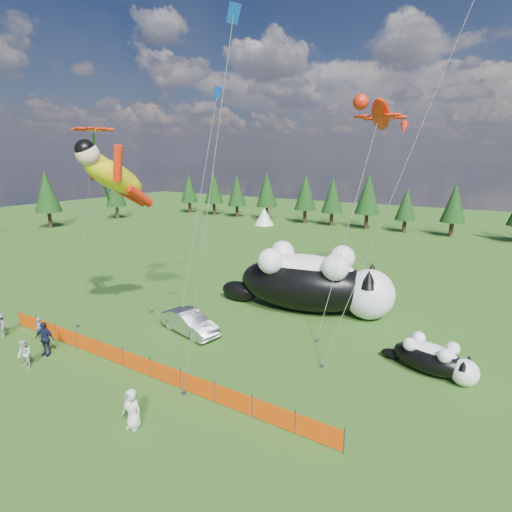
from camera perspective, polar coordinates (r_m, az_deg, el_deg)
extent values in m
plane|color=#0F3509|center=(23.95, -11.13, -12.85)|extent=(160.00, 160.00, 0.00)
cylinder|color=#262626|center=(30.46, -30.74, -7.57)|extent=(0.06, 0.06, 1.10)
cylinder|color=#262626|center=(28.78, -28.86, -8.52)|extent=(0.06, 0.06, 1.10)
cylinder|color=#262626|center=(27.14, -26.74, -9.58)|extent=(0.06, 0.06, 1.10)
cylinder|color=#262626|center=(25.55, -24.33, -10.76)|extent=(0.06, 0.06, 1.10)
cylinder|color=#262626|center=(24.02, -21.58, -12.07)|extent=(0.06, 0.06, 1.10)
cylinder|color=#262626|center=(22.57, -18.44, -13.52)|extent=(0.06, 0.06, 1.10)
cylinder|color=#262626|center=(21.21, -14.84, -15.11)|extent=(0.06, 0.06, 1.10)
cylinder|color=#262626|center=(19.96, -10.70, -16.84)|extent=(0.06, 0.06, 1.10)
cylinder|color=#262626|center=(18.83, -5.95, -18.69)|extent=(0.06, 0.06, 1.10)
cylinder|color=#262626|center=(17.86, -0.51, -20.61)|extent=(0.06, 0.06, 1.10)
cylinder|color=#262626|center=(17.07, 5.63, -22.53)|extent=(0.06, 0.06, 1.10)
cylinder|color=#262626|center=(16.49, 12.48, -24.34)|extent=(0.06, 0.06, 1.10)
cube|color=#D94204|center=(29.63, -29.82, -8.12)|extent=(2.00, 0.04, 0.90)
cube|color=#D94204|center=(27.97, -27.82, -9.13)|extent=(2.00, 0.04, 0.90)
cube|color=#D94204|center=(26.36, -25.56, -10.25)|extent=(2.00, 0.04, 0.90)
cube|color=#D94204|center=(24.80, -22.99, -11.50)|extent=(2.00, 0.04, 0.90)
cube|color=#D94204|center=(23.31, -20.05, -12.88)|extent=(2.00, 0.04, 0.90)
cube|color=#D94204|center=(21.90, -16.69, -14.41)|extent=(2.00, 0.04, 0.90)
cube|color=#D94204|center=(20.60, -12.83, -16.08)|extent=(2.00, 0.04, 0.90)
cube|color=#D94204|center=(19.40, -8.40, -17.88)|extent=(2.00, 0.04, 0.90)
cube|color=#D94204|center=(18.36, -3.32, -19.78)|extent=(2.00, 0.04, 0.90)
cube|color=#D94204|center=(17.47, 2.47, -21.71)|extent=(2.00, 0.04, 0.90)
cube|color=#D94204|center=(16.78, 8.97, -23.59)|extent=(2.00, 0.04, 0.90)
ellipsoid|color=black|center=(28.72, 6.97, -3.97)|extent=(10.24, 6.15, 3.83)
ellipsoid|color=white|center=(28.45, 7.03, -2.13)|extent=(7.70, 4.46, 2.34)
sphere|color=white|center=(28.10, 15.85, -5.28)|extent=(3.41, 3.41, 3.41)
sphere|color=#FA618A|center=(28.02, 18.81, -5.55)|extent=(0.48, 0.48, 0.48)
ellipsoid|color=black|center=(30.67, -2.41, -5.01)|extent=(3.20, 2.01, 1.49)
cone|color=black|center=(26.71, 15.82, -3.20)|extent=(1.19, 1.19, 1.19)
cone|color=black|center=(28.67, 16.24, -2.07)|extent=(1.19, 1.19, 1.19)
sphere|color=white|center=(29.09, 12.23, -0.25)|extent=(1.79, 1.79, 1.79)
sphere|color=white|center=(26.45, 11.24, -1.61)|extent=(1.79, 1.79, 1.79)
sphere|color=white|center=(30.08, 3.81, 0.50)|extent=(1.79, 1.79, 1.79)
sphere|color=white|center=(27.53, 2.06, -0.74)|extent=(1.79, 1.79, 1.79)
ellipsoid|color=black|center=(22.70, 23.46, -13.30)|extent=(3.97, 2.48, 1.47)
ellipsoid|color=white|center=(22.54, 23.56, -12.47)|extent=(2.98, 1.81, 0.90)
sphere|color=white|center=(22.29, 27.66, -14.53)|extent=(1.31, 1.31, 1.31)
sphere|color=#FA618A|center=(22.17, 29.07, -14.85)|extent=(0.18, 0.18, 0.18)
ellipsoid|color=black|center=(23.54, 18.82, -13.08)|extent=(1.24, 0.81, 0.57)
cone|color=black|center=(21.72, 27.50, -13.72)|extent=(0.46, 0.46, 0.46)
cone|color=black|center=(22.40, 28.13, -12.94)|extent=(0.46, 0.46, 0.46)
sphere|color=white|center=(22.62, 26.30, -11.76)|extent=(0.69, 0.69, 0.69)
sphere|color=white|center=(21.69, 25.37, -12.76)|extent=(0.69, 0.69, 0.69)
sphere|color=white|center=(23.11, 22.22, -10.77)|extent=(0.69, 0.69, 0.69)
sphere|color=white|center=(22.21, 21.13, -11.69)|extent=(0.69, 0.69, 0.69)
imported|color=silver|center=(25.46, -9.42, -9.35)|extent=(4.52, 2.40, 1.41)
imported|color=slate|center=(27.17, -28.53, -9.26)|extent=(0.60, 0.44, 1.54)
imported|color=silver|center=(24.38, -30.18, -12.07)|extent=(0.76, 0.45, 1.55)
imported|color=#121C33|center=(25.29, -27.96, -10.39)|extent=(1.27, 0.96, 1.93)
imported|color=slate|center=(29.03, -32.64, -8.33)|extent=(1.11, 0.75, 1.56)
imported|color=silver|center=(17.86, -17.30, -20.11)|extent=(0.92, 0.67, 1.72)
cylinder|color=#595959|center=(26.92, -16.94, 0.83)|extent=(0.03, 0.03, 9.86)
cube|color=#262626|center=(29.42, -14.69, -7.69)|extent=(0.15, 0.15, 0.16)
cylinder|color=#595959|center=(25.77, 13.35, 4.80)|extent=(0.03, 0.03, 15.21)
cube|color=#262626|center=(24.52, 8.69, -11.87)|extent=(0.15, 0.15, 0.16)
cylinder|color=#595959|center=(26.74, -23.24, 3.15)|extent=(0.03, 0.03, 12.29)
cube|color=#262626|center=(28.65, -24.11, -9.09)|extent=(0.15, 0.15, 0.16)
cube|color=#21921A|center=(26.16, -21.80, 11.56)|extent=(0.18, 0.18, 3.91)
cylinder|color=#595959|center=(26.28, -8.22, 6.77)|extent=(0.03, 0.03, 15.44)
cube|color=#262626|center=(26.43, -10.95, -10.00)|extent=(0.15, 0.15, 0.16)
cylinder|color=#595959|center=(21.10, 19.85, 10.41)|extent=(0.03, 0.03, 20.48)
cube|color=#262626|center=(21.90, 9.40, -15.23)|extent=(0.15, 0.15, 0.16)
cylinder|color=#595959|center=(17.19, -7.08, 5.34)|extent=(0.03, 0.03, 16.21)
cube|color=#262626|center=(19.81, -10.28, -18.68)|extent=(0.15, 0.15, 0.16)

